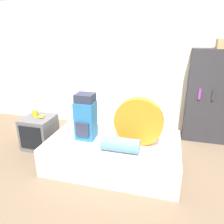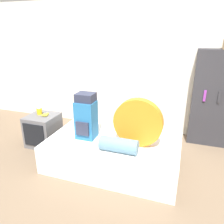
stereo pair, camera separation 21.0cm
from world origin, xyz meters
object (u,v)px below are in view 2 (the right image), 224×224
Objects in this scene: tent_bag at (138,123)px; television at (43,130)px; canister at (39,111)px; backpack at (86,117)px; sleeping_roll at (119,145)px; bookshelf at (217,99)px.

tent_bag is 1.24× the size of television.
tent_bag is at bearing -9.01° from canister.
backpack is 1.15m from television.
sleeping_roll is at bearing -125.93° from tent_bag.
sleeping_roll is 1.79m from canister.
television is at bearing -33.95° from canister.
canister is at bearing -161.37° from bookshelf.
backpack is 2.35m from bookshelf.
television is at bearing 162.16° from sleeping_roll.
backpack is 0.70m from sleeping_roll.
bookshelf is (1.14, 1.32, 0.08)m from tent_bag.
television is 0.33× the size of bookshelf.
sleeping_roll is at bearing -18.67° from canister.
canister is 0.07× the size of bookshelf.
tent_bag is 1.89m from television.
bookshelf is (3.02, 1.02, 0.23)m from canister.
tent_bag is at bearing 54.07° from sleeping_roll.
tent_bag reaches higher than television.
bookshelf is at bearing 18.63° from canister.
tent_bag is 0.41× the size of bookshelf.
tent_bag is at bearing -7.78° from television.
backpack is at bearing 156.79° from sleeping_roll.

